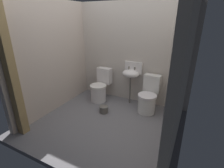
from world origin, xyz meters
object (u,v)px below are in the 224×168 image
toilet_left (100,88)px  sink (131,73)px  bucket (104,109)px  toilet_right (148,97)px  wooden_door_post (11,71)px

toilet_left → sink: bearing=-163.2°
sink → bucket: (-0.34, -0.71, -0.67)m
toilet_right → toilet_left: bearing=1.8°
toilet_left → bucket: size_ratio=3.79×
toilet_right → sink: (-0.49, 0.19, 0.43)m
sink → toilet_right: bearing=-20.9°
toilet_left → bucket: 0.70m
toilet_left → sink: sink is taller
wooden_door_post → toilet_left: wooden_door_post is taller
wooden_door_post → toilet_right: (1.80, 1.77, -0.83)m
wooden_door_post → toilet_left: size_ratio=2.96×
toilet_left → toilet_right: same height
wooden_door_post → sink: 2.39m
wooden_door_post → bucket: size_ratio=11.22×
sink → wooden_door_post: bearing=-123.8°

